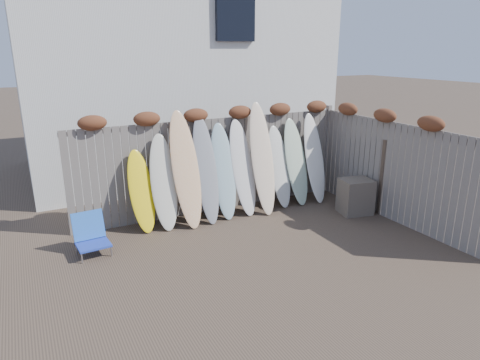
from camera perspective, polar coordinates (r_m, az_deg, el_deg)
name	(u,v)px	position (r m, az deg, el deg)	size (l,w,h in m)	color
ground	(272,254)	(7.49, 4.29, -9.75)	(80.00, 80.00, 0.00)	#493A2D
back_fence	(217,157)	(9.10, -3.13, 3.12)	(6.05, 0.28, 2.24)	slate
right_fence	(394,165)	(9.10, 19.89, 1.85)	(0.28, 4.40, 2.24)	slate
house	(170,55)	(12.82, -9.30, 16.07)	(8.50, 5.50, 6.33)	silver
beach_chair	(91,235)	(7.81, -19.27, -6.93)	(0.57, 0.60, 0.70)	#233EB2
wooden_crate	(356,196)	(9.42, 15.15, -2.12)	(0.64, 0.53, 0.75)	brown
lattice_panel	(368,172)	(9.77, 16.72, 1.08)	(0.04, 1.07, 1.61)	brown
surfboard_0	(141,191)	(8.35, -13.01, -1.49)	(0.47, 0.07, 1.62)	yellow
surfboard_1	(164,182)	(8.37, -10.14, -0.30)	(0.50, 0.07, 1.90)	beige
surfboard_2	(186,170)	(8.39, -7.25, 1.39)	(0.55, 0.07, 2.34)	#E6A181
surfboard_3	(206,170)	(8.57, -4.57, 1.34)	(0.46, 0.07, 2.20)	gray
surfboard_4	(223,171)	(8.79, -2.22, 1.16)	(0.49, 0.07, 2.01)	#97B7C1
surfboard_5	(243,168)	(8.97, 0.37, 1.65)	(0.51, 0.07, 2.06)	silver
surfboard_6	(262,159)	(9.05, 2.98, 2.87)	(0.49, 0.07, 2.41)	#FADCBA
surfboard_7	(279,167)	(9.49, 5.26, 1.77)	(0.49, 0.07, 1.84)	silver
surfboard_8	(296,162)	(9.68, 7.47, 2.41)	(0.53, 0.07, 1.98)	#B4CAAF
surfboard_9	(314,158)	(9.90, 9.89, 2.89)	(0.46, 0.07, 2.07)	white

